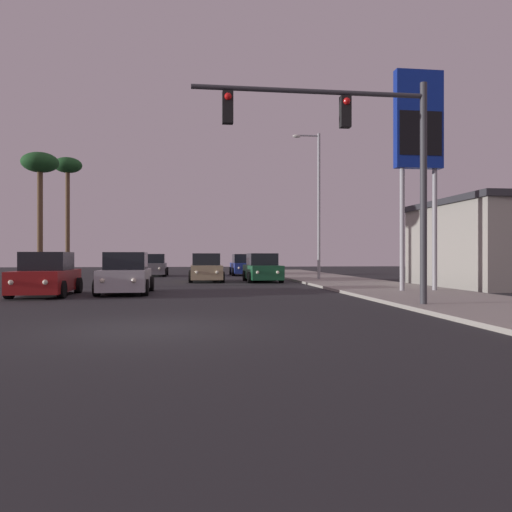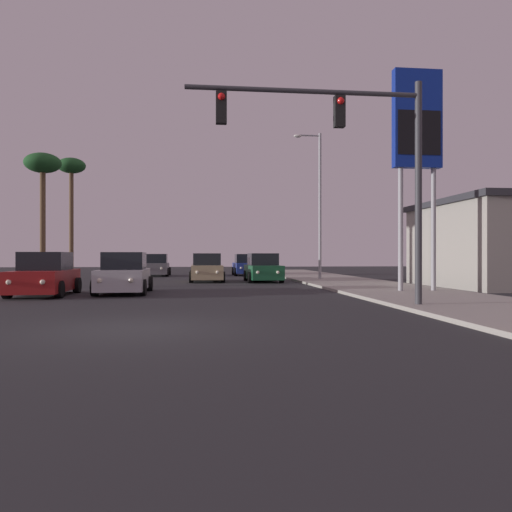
# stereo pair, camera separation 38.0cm
# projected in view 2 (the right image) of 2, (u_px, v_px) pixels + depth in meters

# --- Properties ---
(ground_plane) EXTENTS (120.00, 120.00, 0.00)m
(ground_plane) POSITION_uv_depth(u_px,v_px,m) (136.00, 329.00, 10.44)
(ground_plane) COLOR #28282B
(sidewalk_right) EXTENTS (5.00, 60.00, 0.12)m
(sidewalk_right) POSITION_uv_depth(u_px,v_px,m) (391.00, 290.00, 21.45)
(sidewalk_right) COLOR #9E998E
(sidewalk_right) RESTS_ON ground
(car_tan) EXTENTS (2.04, 4.31, 1.68)m
(car_tan) POSITION_uv_depth(u_px,v_px,m) (207.00, 269.00, 29.77)
(car_tan) COLOR tan
(car_tan) RESTS_ON ground
(car_grey) EXTENTS (2.04, 4.33, 1.68)m
(car_grey) POSITION_uv_depth(u_px,v_px,m) (156.00, 266.00, 38.06)
(car_grey) COLOR slate
(car_grey) RESTS_ON ground
(car_blue) EXTENTS (2.04, 4.32, 1.68)m
(car_blue) POSITION_uv_depth(u_px,v_px,m) (246.00, 266.00, 39.43)
(car_blue) COLOR navy
(car_blue) RESTS_ON ground
(car_green) EXTENTS (2.04, 4.33, 1.68)m
(car_green) POSITION_uv_depth(u_px,v_px,m) (263.00, 269.00, 29.51)
(car_green) COLOR #195933
(car_green) RESTS_ON ground
(car_red) EXTENTS (2.04, 4.33, 1.68)m
(car_red) POSITION_uv_depth(u_px,v_px,m) (45.00, 276.00, 19.24)
(car_red) COLOR maroon
(car_red) RESTS_ON ground
(car_silver) EXTENTS (2.04, 4.33, 1.68)m
(car_silver) POSITION_uv_depth(u_px,v_px,m) (124.00, 275.00, 20.38)
(car_silver) COLOR #B7B7BC
(car_silver) RESTS_ON ground
(traffic_light_mast) EXTENTS (6.87, 0.36, 6.50)m
(traffic_light_mast) POSITION_uv_depth(u_px,v_px,m) (354.00, 146.00, 14.33)
(traffic_light_mast) COLOR #38383D
(traffic_light_mast) RESTS_ON sidewalk_right
(street_lamp) EXTENTS (1.74, 0.24, 9.00)m
(street_lamp) POSITION_uv_depth(u_px,v_px,m) (318.00, 198.00, 30.81)
(street_lamp) COLOR #99999E
(street_lamp) RESTS_ON sidewalk_right
(gas_station_sign) EXTENTS (2.00, 0.42, 9.00)m
(gas_station_sign) POSITION_uv_depth(u_px,v_px,m) (417.00, 131.00, 20.31)
(gas_station_sign) COLOR #99999E
(gas_station_sign) RESTS_ON sidewalk_right
(palm_tree_far) EXTENTS (2.40, 2.40, 10.02)m
(palm_tree_far) POSITION_uv_depth(u_px,v_px,m) (71.00, 173.00, 43.14)
(palm_tree_far) COLOR brown
(palm_tree_far) RESTS_ON ground
(palm_tree_mid) EXTENTS (2.40, 2.40, 8.40)m
(palm_tree_mid) POSITION_uv_depth(u_px,v_px,m) (43.00, 170.00, 33.27)
(palm_tree_mid) COLOR brown
(palm_tree_mid) RESTS_ON ground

